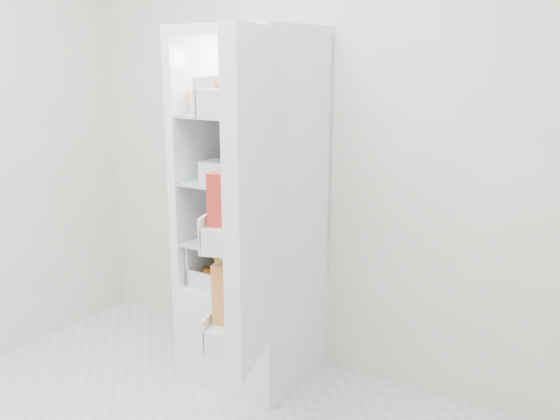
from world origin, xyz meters
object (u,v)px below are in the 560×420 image
Objects in this scene: red_cabbage at (262,229)px; fridge_door at (248,205)px; refrigerator at (257,251)px; mushroom_bowl at (243,225)px.

red_cabbage is 0.65m from fridge_door.
refrigerator reaches higher than red_cabbage.
fridge_door is at bearing -52.17° from mushroom_bowl.
mushroom_bowl is 0.87m from fridge_door.
fridge_door reaches higher than mushroom_bowl.
red_cabbage is 0.99× the size of mushroom_bowl.
refrigerator is at bearing 14.06° from fridge_door.
refrigerator reaches higher than mushroom_bowl.
mushroom_bowl is (-0.21, 0.12, -0.04)m from red_cabbage.
red_cabbage is at bearing 10.81° from fridge_door.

